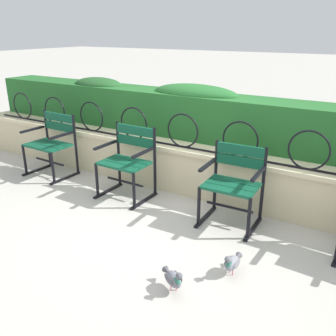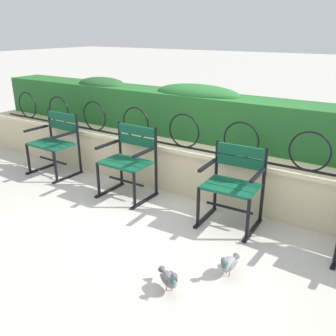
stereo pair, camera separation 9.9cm
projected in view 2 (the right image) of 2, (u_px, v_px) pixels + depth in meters
ground_plane at (163, 217)px, 4.05m from camera, size 60.00×60.00×0.00m
stone_wall at (198, 171)px, 4.55m from camera, size 7.66×0.41×0.59m
iron_arch_fence at (185, 133)px, 4.39m from camera, size 7.11×0.02×0.42m
hedge_row at (215, 116)px, 4.69m from camera, size 7.51×0.55×0.69m
park_chair_leftmost at (55, 141)px, 5.16m from camera, size 0.64×0.54×0.86m
park_chair_centre_left at (129, 159)px, 4.46m from camera, size 0.60×0.53×0.86m
park_chair_centre_right at (233, 183)px, 3.80m from camera, size 0.59×0.54×0.83m
pigeon_near_chairs at (229, 263)px, 3.07m from camera, size 0.11×0.29×0.22m
pigeon_far_side at (169, 278)px, 2.88m from camera, size 0.26×0.20×0.22m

